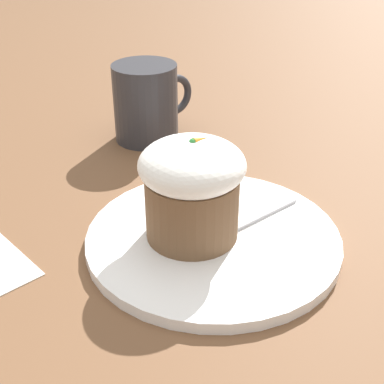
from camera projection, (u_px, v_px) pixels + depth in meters
ground_plane at (213, 243)px, 0.54m from camera, size 4.00×4.00×0.00m
dessert_plate at (213, 238)px, 0.54m from camera, size 0.26×0.26×0.01m
carrot_cake at (192, 187)px, 0.51m from camera, size 0.10×0.10×0.11m
spoon at (230, 229)px, 0.54m from camera, size 0.13×0.03×0.01m
coffee_cup at (147, 102)px, 0.74m from camera, size 0.12×0.09×0.11m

